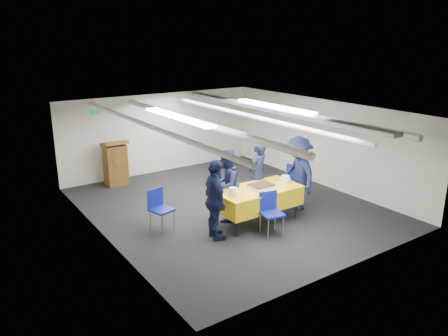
% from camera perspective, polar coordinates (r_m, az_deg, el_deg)
% --- Properties ---
extents(ground, '(7.00, 7.00, 0.00)m').
position_cam_1_polar(ground, '(10.38, 0.68, -5.03)').
color(ground, black).
rests_on(ground, ground).
extents(room_shell, '(6.00, 7.00, 2.30)m').
position_cam_1_polar(room_shell, '(10.23, -0.17, 5.25)').
color(room_shell, silver).
rests_on(room_shell, ground).
extents(serving_table, '(1.86, 0.93, 0.77)m').
position_cam_1_polar(serving_table, '(9.38, 4.45, -3.86)').
color(serving_table, black).
rests_on(serving_table, ground).
extents(sheet_cake, '(0.51, 0.40, 0.09)m').
position_cam_1_polar(sheet_cake, '(9.31, 4.89, -2.37)').
color(sheet_cake, white).
rests_on(sheet_cake, serving_table).
extents(plate_stack_left, '(0.21, 0.21, 0.16)m').
position_cam_1_polar(plate_stack_left, '(8.85, 1.22, -3.14)').
color(plate_stack_left, white).
rests_on(plate_stack_left, serving_table).
extents(plate_stack_right, '(0.23, 0.23, 0.16)m').
position_cam_1_polar(plate_stack_right, '(9.70, 8.02, -1.51)').
color(plate_stack_right, white).
rests_on(plate_stack_right, serving_table).
extents(podium, '(0.62, 0.53, 1.25)m').
position_cam_1_polar(podium, '(12.06, -14.00, 0.68)').
color(podium, brown).
rests_on(podium, ground).
extents(chair_near, '(0.49, 0.49, 0.87)m').
position_cam_1_polar(chair_near, '(8.89, 6.04, -5.29)').
color(chair_near, gray).
rests_on(chair_near, ground).
extents(chair_right, '(0.45, 0.45, 0.87)m').
position_cam_1_polar(chair_right, '(10.73, 8.56, -1.47)').
color(chair_right, gray).
rests_on(chair_right, ground).
extents(chair_left, '(0.52, 0.52, 0.87)m').
position_cam_1_polar(chair_left, '(9.11, -8.50, -4.82)').
color(chair_left, gray).
rests_on(chair_left, ground).
extents(sailor_a, '(0.71, 0.58, 1.66)m').
position_cam_1_polar(sailor_a, '(9.91, 4.38, -1.05)').
color(sailor_a, black).
rests_on(sailor_a, ground).
extents(sailor_b, '(0.97, 0.92, 1.59)m').
position_cam_1_polar(sailor_b, '(9.38, 0.27, -2.28)').
color(sailor_b, black).
rests_on(sailor_b, ground).
extents(sailor_c, '(0.62, 1.02, 1.63)m').
position_cam_1_polar(sailor_c, '(8.50, -1.15, -4.23)').
color(sailor_c, black).
rests_on(sailor_c, ground).
extents(sailor_d, '(0.86, 1.22, 1.73)m').
position_cam_1_polar(sailor_d, '(10.10, 9.63, -0.70)').
color(sailor_d, black).
rests_on(sailor_d, ground).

